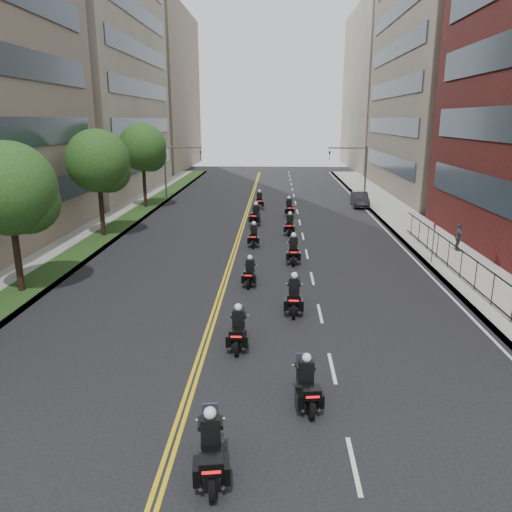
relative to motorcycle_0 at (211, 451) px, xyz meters
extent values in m
plane|color=black|center=(0.27, 0.52, -0.70)|extent=(160.00, 160.00, 0.00)
cube|color=gray|center=(12.27, 25.52, -0.63)|extent=(4.00, 90.00, 0.15)
cube|color=gray|center=(-11.73, 25.52, -0.63)|extent=(4.00, 90.00, 0.15)
cube|color=#223D16|center=(-10.93, 25.52, -0.53)|extent=(2.00, 90.00, 0.04)
cube|color=#333F4C|center=(14.22, 17.52, 2.80)|extent=(0.12, 25.80, 1.80)
cube|color=gray|center=(21.77, 48.52, 14.30)|extent=(15.00, 28.00, 30.00)
cube|color=#333F4C|center=(14.22, 48.52, 2.80)|extent=(0.12, 24.08, 1.80)
cube|color=#333F4C|center=(14.22, 48.52, 6.80)|extent=(0.12, 24.08, 1.80)
cube|color=#333F4C|center=(14.22, 48.52, 10.80)|extent=(0.12, 24.08, 1.80)
cube|color=#333F4C|center=(14.22, 48.52, 14.80)|extent=(0.12, 24.08, 1.80)
cube|color=#333F4C|center=(14.22, 48.52, 18.80)|extent=(0.12, 24.08, 1.80)
cube|color=gray|center=(21.77, 78.52, 12.30)|extent=(15.00, 28.00, 26.00)
cube|color=#333F4C|center=(-13.68, 17.52, 2.80)|extent=(0.12, 25.80, 1.80)
cube|color=#333F4C|center=(-13.68, 17.52, 6.80)|extent=(0.12, 25.80, 1.80)
cube|color=gray|center=(-21.73, 48.52, 16.30)|extent=(16.00, 28.00, 34.00)
cube|color=#333F4C|center=(-13.68, 48.52, 2.80)|extent=(0.12, 24.08, 1.80)
cube|color=#333F4C|center=(-13.68, 48.52, 6.80)|extent=(0.12, 24.08, 1.80)
cube|color=#333F4C|center=(-13.68, 48.52, 10.80)|extent=(0.12, 24.08, 1.80)
cube|color=#333F4C|center=(-13.68, 48.52, 14.80)|extent=(0.12, 24.08, 1.80)
cube|color=#333F4C|center=(-13.68, 48.52, 18.80)|extent=(0.12, 24.08, 1.80)
cube|color=gray|center=(-21.73, 78.52, 12.30)|extent=(16.00, 28.00, 26.00)
cube|color=black|center=(11.27, 12.52, 0.90)|extent=(0.05, 28.00, 0.05)
cube|color=black|center=(11.27, 12.52, -0.40)|extent=(0.05, 28.00, 0.05)
cylinder|color=black|center=(-10.93, 12.52, 1.71)|extent=(0.32, 0.32, 4.83)
sphere|color=#1F4717|center=(-10.93, 12.52, 4.47)|extent=(4.40, 4.40, 4.40)
sphere|color=#1F4717|center=(-10.33, 12.92, 3.78)|extent=(3.08, 3.08, 3.08)
cylinder|color=black|center=(-10.93, 24.52, 1.85)|extent=(0.32, 0.32, 5.11)
sphere|color=#1F4717|center=(-10.93, 24.52, 4.77)|extent=(4.40, 4.40, 4.40)
sphere|color=#1F4717|center=(-10.33, 24.92, 4.04)|extent=(3.08, 3.08, 3.08)
cylinder|color=black|center=(-10.93, 36.52, 1.99)|extent=(0.32, 0.32, 5.39)
sphere|color=#1F4717|center=(-10.93, 36.52, 5.07)|extent=(4.40, 4.40, 4.40)
sphere|color=#1F4717|center=(-10.33, 36.92, 4.30)|extent=(3.08, 3.08, 3.08)
cylinder|color=#3F3F44|center=(10.77, 42.52, 2.10)|extent=(0.18, 0.18, 5.60)
cylinder|color=#3F3F44|center=(8.77, 42.52, 4.70)|extent=(4.00, 0.14, 0.14)
imported|color=black|center=(6.97, 42.52, 3.90)|extent=(0.16, 0.20, 1.00)
cylinder|color=#3F3F44|center=(-10.23, 42.52, 2.10)|extent=(0.18, 0.18, 5.60)
cylinder|color=#3F3F44|center=(-8.23, 42.52, 4.70)|extent=(4.00, 0.14, 0.14)
imported|color=black|center=(-6.43, 42.52, 3.90)|extent=(0.16, 0.20, 1.00)
cylinder|color=black|center=(0.10, -0.75, -0.34)|extent=(0.25, 0.73, 0.72)
cylinder|color=black|center=(-0.13, 0.92, -0.34)|extent=(0.25, 0.73, 0.72)
cube|color=black|center=(-0.01, 0.09, -0.05)|extent=(0.63, 1.47, 0.42)
cube|color=silver|center=(-0.02, 0.14, -0.29)|extent=(0.48, 0.63, 0.32)
cube|color=black|center=(0.10, -0.75, 0.20)|extent=(0.60, 0.51, 0.34)
cube|color=red|center=(0.14, -0.97, 0.18)|extent=(0.42, 0.09, 0.07)
cube|color=black|center=(-0.02, 0.14, 0.48)|extent=(0.50, 0.36, 0.65)
sphere|color=silver|center=(-0.02, 0.15, 0.92)|extent=(0.31, 0.31, 0.31)
cylinder|color=black|center=(2.53, 2.48, -0.37)|extent=(0.22, 0.67, 0.66)
cylinder|color=black|center=(2.34, 4.02, -0.37)|extent=(0.22, 0.67, 0.66)
cube|color=black|center=(2.44, 3.25, -0.10)|extent=(0.57, 1.35, 0.39)
cube|color=silver|center=(2.43, 3.30, -0.32)|extent=(0.43, 0.57, 0.29)
cube|color=black|center=(2.53, 2.48, 0.13)|extent=(0.55, 0.47, 0.31)
cube|color=red|center=(2.56, 2.28, 0.11)|extent=(0.39, 0.08, 0.07)
cube|color=black|center=(2.43, 3.30, 0.39)|extent=(0.46, 0.32, 0.60)
sphere|color=silver|center=(2.43, 3.31, 0.79)|extent=(0.28, 0.28, 0.28)
cylinder|color=black|center=(0.12, 6.32, -0.36)|extent=(0.14, 0.68, 0.68)
cylinder|color=black|center=(0.12, 7.92, -0.36)|extent=(0.14, 0.68, 0.68)
cube|color=black|center=(0.12, 7.12, -0.08)|extent=(0.42, 1.35, 0.40)
cube|color=silver|center=(0.12, 7.17, -0.31)|extent=(0.38, 0.55, 0.30)
cube|color=black|center=(0.12, 6.32, 0.16)|extent=(0.52, 0.42, 0.32)
cube|color=red|center=(0.12, 6.11, 0.14)|extent=(0.40, 0.03, 0.07)
cube|color=black|center=(0.12, 7.17, 0.42)|extent=(0.44, 0.28, 0.62)
sphere|color=silver|center=(0.12, 7.18, 0.84)|extent=(0.29, 0.29, 0.29)
cylinder|color=black|center=(2.28, 9.90, -0.34)|extent=(0.18, 0.73, 0.73)
cylinder|color=black|center=(2.36, 11.61, -0.34)|extent=(0.18, 0.73, 0.73)
cube|color=black|center=(2.32, 10.76, -0.04)|extent=(0.51, 1.46, 0.43)
cube|color=silver|center=(2.32, 10.81, -0.28)|extent=(0.43, 0.61, 0.32)
cube|color=black|center=(2.28, 9.90, 0.22)|extent=(0.58, 0.47, 0.34)
cube|color=red|center=(2.27, 9.68, 0.20)|extent=(0.43, 0.05, 0.07)
cube|color=black|center=(2.32, 10.81, 0.50)|extent=(0.48, 0.32, 0.66)
sphere|color=silver|center=(2.32, 10.82, 0.94)|extent=(0.31, 0.31, 0.31)
cylinder|color=black|center=(0.14, 13.66, -0.39)|extent=(0.16, 0.64, 0.63)
cylinder|color=black|center=(0.21, 15.14, -0.39)|extent=(0.16, 0.64, 0.63)
cube|color=black|center=(0.17, 14.40, -0.12)|extent=(0.45, 1.27, 0.37)
cube|color=silver|center=(0.18, 14.45, -0.34)|extent=(0.38, 0.53, 0.28)
cube|color=black|center=(0.14, 13.66, 0.10)|extent=(0.50, 0.41, 0.30)
cube|color=red|center=(0.13, 13.46, 0.08)|extent=(0.37, 0.05, 0.07)
cube|color=black|center=(0.18, 14.45, 0.34)|extent=(0.42, 0.28, 0.58)
sphere|color=silver|center=(0.18, 14.45, 0.73)|extent=(0.27, 0.27, 0.27)
cylinder|color=black|center=(2.53, 17.76, -0.34)|extent=(0.16, 0.73, 0.73)
cylinder|color=black|center=(2.56, 19.48, -0.34)|extent=(0.16, 0.73, 0.73)
cube|color=black|center=(2.55, 18.62, -0.04)|extent=(0.48, 1.46, 0.43)
cube|color=silver|center=(2.55, 18.68, -0.28)|extent=(0.42, 0.60, 0.32)
cube|color=black|center=(2.53, 17.76, 0.22)|extent=(0.57, 0.46, 0.34)
cube|color=red|center=(2.52, 17.54, 0.20)|extent=(0.43, 0.04, 0.08)
cube|color=black|center=(2.55, 18.68, 0.50)|extent=(0.48, 0.31, 0.67)
sphere|color=silver|center=(2.55, 18.69, 0.95)|extent=(0.31, 0.31, 0.31)
cylinder|color=black|center=(0.01, 21.80, -0.36)|extent=(0.14, 0.67, 0.67)
cylinder|color=black|center=(0.02, 23.38, -0.36)|extent=(0.14, 0.67, 0.67)
cube|color=black|center=(0.02, 22.59, -0.09)|extent=(0.42, 1.34, 0.40)
cube|color=silver|center=(0.02, 22.64, -0.32)|extent=(0.38, 0.55, 0.30)
cube|color=black|center=(0.01, 21.80, 0.15)|extent=(0.52, 0.42, 0.32)
cube|color=red|center=(0.01, 21.59, 0.13)|extent=(0.40, 0.03, 0.07)
cube|color=black|center=(0.02, 22.64, 0.41)|extent=(0.44, 0.28, 0.61)
sphere|color=silver|center=(0.02, 22.65, 0.82)|extent=(0.29, 0.29, 0.29)
cylinder|color=black|center=(2.46, 25.41, -0.36)|extent=(0.20, 0.69, 0.68)
cylinder|color=black|center=(2.60, 27.01, -0.36)|extent=(0.20, 0.69, 0.68)
cube|color=black|center=(2.53, 26.21, -0.08)|extent=(0.54, 1.39, 0.40)
cube|color=silver|center=(2.53, 26.26, -0.31)|extent=(0.43, 0.58, 0.30)
cube|color=black|center=(2.46, 25.41, 0.16)|extent=(0.56, 0.46, 0.32)
cube|color=red|center=(2.44, 25.20, 0.14)|extent=(0.40, 0.06, 0.07)
cube|color=black|center=(2.53, 26.26, 0.42)|extent=(0.46, 0.32, 0.62)
sphere|color=silver|center=(2.54, 26.27, 0.84)|extent=(0.29, 0.29, 0.29)
cylinder|color=black|center=(-0.24, 28.62, -0.33)|extent=(0.25, 0.76, 0.75)
cylinder|color=black|center=(-0.01, 30.37, -0.33)|extent=(0.25, 0.76, 0.75)
cube|color=black|center=(-0.12, 29.50, -0.02)|extent=(0.65, 1.54, 0.44)
cube|color=silver|center=(-0.12, 29.55, -0.27)|extent=(0.50, 0.66, 0.33)
cube|color=black|center=(-0.24, 28.62, 0.25)|extent=(0.63, 0.53, 0.35)
cube|color=red|center=(-0.27, 28.39, 0.23)|extent=(0.44, 0.09, 0.08)
cube|color=black|center=(-0.12, 29.55, 0.53)|extent=(0.52, 0.37, 0.68)
sphere|color=silver|center=(-0.11, 29.56, 1.00)|extent=(0.32, 0.32, 0.32)
cylinder|color=black|center=(2.68, 32.66, -0.35)|extent=(0.18, 0.71, 0.70)
cylinder|color=black|center=(2.60, 34.32, -0.35)|extent=(0.18, 0.71, 0.70)
cube|color=black|center=(2.64, 33.49, -0.06)|extent=(0.50, 1.42, 0.41)
cube|color=silver|center=(2.64, 33.54, -0.30)|extent=(0.42, 0.59, 0.31)
cube|color=black|center=(2.68, 32.66, 0.19)|extent=(0.56, 0.46, 0.33)
cube|color=red|center=(2.69, 32.45, 0.17)|extent=(0.42, 0.05, 0.07)
cube|color=black|center=(2.64, 33.54, 0.46)|extent=(0.47, 0.31, 0.64)
sphere|color=silver|center=(2.64, 33.55, 0.89)|extent=(0.30, 0.30, 0.30)
cylinder|color=black|center=(-0.06, 36.11, -0.33)|extent=(0.18, 0.74, 0.73)
cylinder|color=black|center=(-0.12, 37.84, -0.33)|extent=(0.18, 0.74, 0.73)
cube|color=black|center=(-0.09, 36.97, -0.03)|extent=(0.51, 1.47, 0.43)
cube|color=silver|center=(-0.09, 37.03, -0.28)|extent=(0.43, 0.61, 0.32)
cube|color=black|center=(-0.06, 36.11, 0.23)|extent=(0.58, 0.48, 0.35)
cube|color=red|center=(-0.05, 35.89, 0.20)|extent=(0.43, 0.05, 0.08)
cube|color=black|center=(-0.09, 37.03, 0.51)|extent=(0.49, 0.32, 0.67)
sphere|color=silver|center=(-0.09, 37.04, 0.96)|extent=(0.31, 0.31, 0.31)
imported|color=black|center=(9.67, 38.59, -0.01)|extent=(1.64, 4.25, 1.38)
imported|color=#47464F|center=(13.10, 21.19, 0.33)|extent=(0.45, 1.04, 1.75)
camera|label=1|loc=(1.47, -10.10, 7.59)|focal=35.00mm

